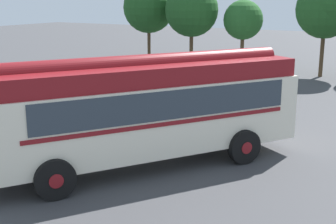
% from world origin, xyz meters
% --- Properties ---
extents(ground_plane, '(120.00, 120.00, 0.00)m').
position_xyz_m(ground_plane, '(0.00, 0.00, 0.00)').
color(ground_plane, '#3D3D3F').
extents(vintage_bus, '(7.48, 9.82, 3.49)m').
position_xyz_m(vintage_bus, '(0.96, -0.41, 1.89)').
color(vintage_bus, silver).
rests_on(vintage_bus, ground).
extents(car_near_left, '(2.04, 4.24, 1.66)m').
position_xyz_m(car_near_left, '(-3.31, 12.84, 0.85)').
color(car_near_left, '#B7BABF').
rests_on(car_near_left, ground).
extents(car_mid_left, '(2.18, 4.31, 1.66)m').
position_xyz_m(car_mid_left, '(-0.19, 12.49, 0.85)').
color(car_mid_left, silver).
rests_on(car_mid_left, ground).
extents(tree_far_left, '(4.01, 4.01, 6.31)m').
position_xyz_m(tree_far_left, '(-11.85, 19.77, 4.39)').
color(tree_far_left, '#4C3823').
rests_on(tree_far_left, ground).
extents(tree_left_of_centre, '(3.91, 3.91, 6.14)m').
position_xyz_m(tree_left_of_centre, '(-7.52, 18.97, 4.21)').
color(tree_left_of_centre, '#4C3823').
rests_on(tree_left_of_centre, ground).
extents(tree_centre, '(2.81, 2.81, 4.95)m').
position_xyz_m(tree_centre, '(-3.90, 19.83, 3.57)').
color(tree_centre, '#4C3823').
rests_on(tree_centre, ground).
extents(tree_right_of_centre, '(3.82, 3.75, 6.21)m').
position_xyz_m(tree_right_of_centre, '(1.95, 19.33, 4.46)').
color(tree_right_of_centre, '#4C3823').
rests_on(tree_right_of_centre, ground).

